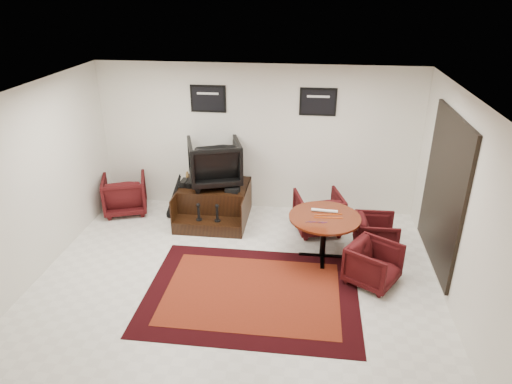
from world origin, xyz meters
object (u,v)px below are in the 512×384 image
table_chair_corner (374,263)px  shine_podium (215,203)px  shine_chair (214,160)px  table_chair_back (318,210)px  meeting_table (324,221)px  table_chair_window (376,232)px  armchair_side (125,192)px

table_chair_corner → shine_podium: bearing=89.4°
shine_chair → table_chair_corner: bearing=127.5°
table_chair_back → table_chair_corner: bearing=103.2°
table_chair_corner → table_chair_back: bearing=60.2°
meeting_table → table_chair_back: size_ratio=1.41×
shine_chair → table_chair_window: (2.89, -0.96, -0.79)m
armchair_side → table_chair_corner: size_ratio=1.16×
shine_chair → meeting_table: 2.43m
shine_chair → table_chair_corner: shine_chair is taller
armchair_side → table_chair_window: bearing=150.0°
meeting_table → armchair_side: bearing=162.7°
meeting_table → table_chair_corner: 1.00m
table_chair_window → table_chair_corner: 0.95m
table_chair_window → shine_podium: bearing=73.1°
shine_chair → meeting_table: (2.02, -1.27, -0.48)m
shine_podium → meeting_table: bearing=-29.3°
shine_podium → table_chair_corner: bearing=-32.6°
shine_chair → meeting_table: shine_chair is taller
shine_podium → table_chair_corner: size_ratio=1.88×
shine_chair → table_chair_window: size_ratio=1.41×
shine_chair → meeting_table: size_ratio=0.84×
armchair_side → table_chair_corner: (4.52, -1.81, -0.06)m
shine_chair → table_chair_back: bearing=150.5°
meeting_table → table_chair_window: bearing=19.6°
armchair_side → table_chair_window: size_ratio=1.20×
shine_podium → meeting_table: 2.34m
shine_podium → table_chair_corner: (2.74, -1.76, 0.05)m
shine_chair → table_chair_corner: (2.74, -1.89, -0.78)m
shine_podium → armchair_side: 1.78m
shine_podium → table_chair_window: size_ratio=1.94×
table_chair_back → shine_podium: bearing=-22.6°
meeting_table → table_chair_back: bearing=95.0°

